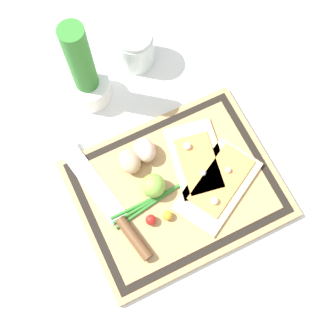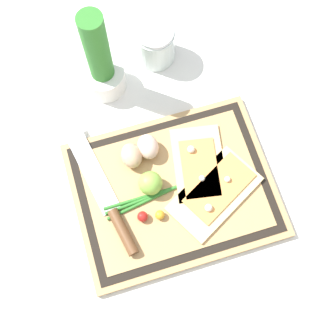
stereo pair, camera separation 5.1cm
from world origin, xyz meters
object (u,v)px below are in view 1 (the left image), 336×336
Objects in this scene: sauce_jar at (135,49)px; pizza_slice_near at (218,185)px; egg_brown at (130,161)px; cherry_tomato_yellow at (168,216)px; egg_pink at (145,150)px; lime at (153,186)px; herb_pot at (85,76)px; knife at (119,218)px; pizza_slice_far at (197,160)px; cherry_tomato_red at (151,220)px.

pizza_slice_near is at bearing -86.44° from sauce_jar.
cherry_tomato_yellow is (0.02, -0.14, -0.01)m from egg_brown.
egg_pink is 0.15m from cherry_tomato_yellow.
pizza_slice_near is 4.40× the size of lime.
lime is at bearing -83.83° from herb_pot.
herb_pot reaches higher than cherry_tomato_yellow.
herb_pot reaches higher than sauce_jar.
cherry_tomato_yellow is at bearing -81.21° from egg_brown.
egg_brown is 2.80× the size of cherry_tomato_yellow.
knife is 0.10m from lime.
knife is 1.27× the size of herb_pot.
egg_brown is at bearing -116.90° from sauce_jar.
lime is at bearing -171.63° from pizza_slice_far.
pizza_slice_far is 0.59× the size of knife.
knife is 6.22× the size of lime.
pizza_slice_near is 3.98× the size of egg_pink.
lime is (0.02, -0.07, 0.00)m from egg_brown.
egg_brown is 0.57× the size of sauce_jar.
sauce_jar is at bearing 63.10° from egg_brown.
pizza_slice_near is 0.37m from sauce_jar.
pizza_slice_near is 1.20× the size of pizza_slice_far.
egg_pink is at bearing 145.83° from pizza_slice_far.
pizza_slice_near is 3.98× the size of egg_brown.
egg_pink is 1.10× the size of lime.
pizza_slice_near is at bearing -64.51° from herb_pot.
cherry_tomato_red is at bearing -95.98° from egg_brown.
herb_pot is at bearing 118.84° from pizza_slice_far.
egg_pink reaches higher than pizza_slice_near.
pizza_slice_far reaches higher than cherry_tomato_red.
cherry_tomato_red is (-0.03, -0.06, -0.01)m from lime.
herb_pot is at bearing 95.05° from cherry_tomato_yellow.
sauce_jar reaches higher than pizza_slice_near.
egg_brown is 0.14m from cherry_tomato_yellow.
pizza_slice_far is at bearing 8.37° from lime.
pizza_slice_far is 3.32× the size of egg_pink.
lime is at bearing -102.58° from egg_pink.
pizza_slice_near is 0.16m from cherry_tomato_red.
cherry_tomato_yellow is 0.35m from herb_pot.
pizza_slice_near is 0.90× the size of herb_pot.
sauce_jar is at bearing 70.08° from egg_pink.
pizza_slice_far is at bearing 36.63° from cherry_tomato_yellow.
cherry_tomato_red is at bearing 168.75° from cherry_tomato_yellow.
sauce_jar is (0.12, 0.24, 0.00)m from egg_brown.
knife is 0.12m from egg_brown.
lime is (-0.13, 0.05, 0.02)m from pizza_slice_near.
cherry_tomato_yellow is at bearing -11.25° from cherry_tomato_red.
egg_brown is at bearing -87.53° from herb_pot.
egg_brown is (-0.13, 0.05, 0.02)m from pizza_slice_far.
egg_pink is 0.57× the size of sauce_jar.
sauce_jar is (0.10, 0.31, -0.00)m from lime.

